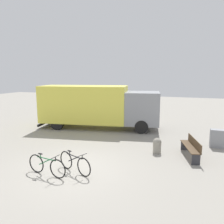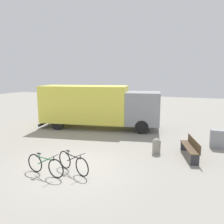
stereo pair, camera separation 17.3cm
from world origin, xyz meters
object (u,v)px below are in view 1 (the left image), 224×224
park_bench (192,146)px  bicycle_middle (75,163)px  delivery_truck (97,105)px  bollard_near_bench (157,145)px  bicycle_near (47,165)px  utility_box (217,138)px

park_bench → bicycle_middle: park_bench is taller
bicycle_middle → delivery_truck: bearing=127.5°
bicycle_middle → bollard_near_bench: (2.60, 3.13, -0.00)m
bicycle_near → utility_box: bearing=49.6°
delivery_truck → bicycle_middle: size_ratio=5.08×
bicycle_middle → utility_box: (5.32, 4.98, 0.08)m
delivery_truck → bollard_near_bench: size_ratio=11.60×
bicycle_middle → utility_box: 7.29m
delivery_truck → park_bench: size_ratio=4.19×
bicycle_near → bollard_near_bench: bicycle_near is taller
park_bench → utility_box: (1.21, 1.83, -0.02)m
park_bench → bicycle_near: (-4.94, -3.70, -0.10)m
utility_box → bicycle_near: bearing=-138.0°
bicycle_middle → bollard_near_bench: bearing=71.4°
delivery_truck → park_bench: (6.08, -3.56, -1.10)m
park_bench → bicycle_near: bearing=111.6°
park_bench → bollard_near_bench: (-1.51, -0.02, -0.10)m
utility_box → park_bench: bearing=-123.5°
delivery_truck → bicycle_near: size_ratio=4.81×
park_bench → utility_box: size_ratio=2.17×
bicycle_near → bicycle_middle: same height
bicycle_near → bicycle_middle: 1.00m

